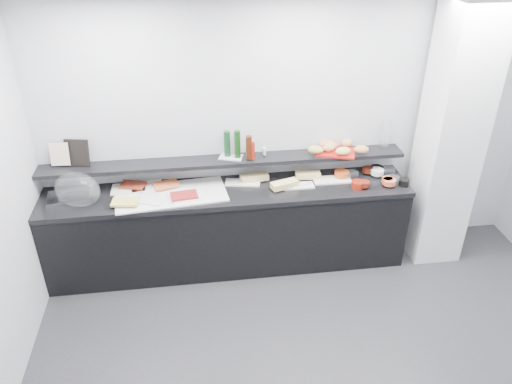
{
  "coord_description": "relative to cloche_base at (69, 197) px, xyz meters",
  "views": [
    {
      "loc": [
        -1.0,
        -2.53,
        3.34
      ],
      "look_at": [
        -0.45,
        1.45,
        1.0
      ],
      "focal_mm": 35.0,
      "sensor_mm": 36.0,
      "label": 1
    }
  ],
  "objects": [
    {
      "name": "cloche_dome",
      "position": [
        0.11,
        -0.06,
        0.11
      ],
      "size": [
        0.52,
        0.44,
        0.34
      ],
      "primitive_type": "ellipsoid",
      "rotation": [
        0.0,
        0.0,
        -0.38
      ],
      "color": "silver",
      "rests_on": "cloche_base"
    },
    {
      "name": "bread_roll_midw",
      "position": [
        2.55,
        0.13,
        0.29
      ],
      "size": [
        0.14,
        0.1,
        0.08
      ],
      "primitive_type": "ellipsoid",
      "rotation": [
        0.0,
        0.0,
        0.1
      ],
      "color": "#B78D45",
      "rests_on": "bread_tray"
    },
    {
      "name": "ceiling",
      "position": [
        2.21,
        -1.73,
        1.78
      ],
      "size": [
        5.0,
        5.0,
        0.0
      ],
      "primitive_type": "plane",
      "color": "white",
      "rests_on": "back_wall"
    },
    {
      "name": "bowl_red_jam",
      "position": [
        2.78,
        -0.16,
        0.02
      ],
      "size": [
        0.14,
        0.14,
        0.07
      ],
      "primitive_type": "cylinder",
      "rotation": [
        0.0,
        0.0,
        -0.14
      ],
      "color": "maroon",
      "rests_on": "counter_top"
    },
    {
      "name": "bottle_hot",
      "position": [
        1.77,
        0.09,
        0.33
      ],
      "size": [
        0.04,
        0.04,
        0.18
      ],
      "primitive_type": "cylinder",
      "rotation": [
        0.0,
        0.0,
        0.01
      ],
      "color": "#9F170B",
      "rests_on": "condiment_tray"
    },
    {
      "name": "fill_black_fruit",
      "position": [
        3.09,
        -0.13,
        0.03
      ],
      "size": [
        0.11,
        0.11,
        0.05
      ],
      "primitive_type": "cylinder",
      "rotation": [
        0.0,
        0.0,
        -0.03
      ],
      "color": "orange",
      "rests_on": "bowl_black_fruit"
    },
    {
      "name": "sandwich_food_left",
      "position": [
        1.79,
        0.11,
        0.02
      ],
      "size": [
        0.29,
        0.15,
        0.06
      ],
      "primitive_type": "cube",
      "rotation": [
        0.0,
        0.0,
        0.14
      ],
      "color": "tan",
      "rests_on": "sandwich_plate_left"
    },
    {
      "name": "counter_top",
      "position": [
        1.51,
        -0.03,
        -0.05
      ],
      "size": [
        3.62,
        0.62,
        0.05
      ],
      "primitive_type": "cube",
      "color": "black",
      "rests_on": "buffet_cabinet"
    },
    {
      "name": "sandwich_plate_left",
      "position": [
        1.67,
        0.08,
        -0.01
      ],
      "size": [
        0.37,
        0.21,
        0.01
      ],
      "primitive_type": "cube",
      "rotation": [
        0.0,
        0.0,
        -0.19
      ],
      "color": "silver",
      "rests_on": "counter_top"
    },
    {
      "name": "carafe",
      "position": [
        3.14,
        0.18,
        0.38
      ],
      "size": [
        0.12,
        0.12,
        0.3
      ],
      "primitive_type": "cylinder",
      "rotation": [
        0.0,
        0.0,
        -0.24
      ],
      "color": "silver",
      "rests_on": "wall_shelf"
    },
    {
      "name": "platter_meat_b",
      "position": [
        1.12,
        -0.14,
        0.0
      ],
      "size": [
        0.3,
        0.21,
        0.01
      ],
      "primitive_type": "cube",
      "rotation": [
        0.0,
        0.0,
        0.09
      ],
      "color": "white",
      "rests_on": "linen_runner"
    },
    {
      "name": "platter_meat_a",
      "position": [
        0.55,
        0.08,
        0.0
      ],
      "size": [
        0.33,
        0.22,
        0.01
      ],
      "primitive_type": "cube",
      "rotation": [
        0.0,
        0.0,
        0.0
      ],
      "color": "silver",
      "rests_on": "linen_runner"
    },
    {
      "name": "bowl_black_fruit",
      "position": [
        3.25,
        -0.18,
        0.02
      ],
      "size": [
        0.12,
        0.12,
        0.07
      ],
      "primitive_type": "cylinder",
      "rotation": [
        0.0,
        0.0,
        0.18
      ],
      "color": "black",
      "rests_on": "counter_top"
    },
    {
      "name": "bottle_brown",
      "position": [
        1.74,
        0.1,
        0.36
      ],
      "size": [
        0.06,
        0.06,
        0.24
      ],
      "primitive_type": "cylinder",
      "rotation": [
        0.0,
        0.0,
        0.01
      ],
      "color": "#3D190B",
      "rests_on": "condiment_tray"
    },
    {
      "name": "bread_roll_nw",
      "position": [
        2.56,
        0.23,
        0.29
      ],
      "size": [
        0.18,
        0.14,
        0.08
      ],
      "primitive_type": "ellipsoid",
      "rotation": [
        0.0,
        0.0,
        -0.31
      ],
      "color": "#BB8147",
      "rests_on": "bread_tray"
    },
    {
      "name": "fill_black_jam",
      "position": [
        2.97,
        0.11,
        0.03
      ],
      "size": [
        0.13,
        0.13,
        0.05
      ],
      "primitive_type": "cylinder",
      "rotation": [
        0.0,
        0.0,
        0.28
      ],
      "color": "#51180B",
      "rests_on": "bowl_black_jam"
    },
    {
      "name": "tongs_right",
      "position": [
        2.35,
        -0.02,
        -0.0
      ],
      "size": [
        0.15,
        0.07,
        0.01
      ],
      "primitive_type": "cylinder",
      "rotation": [
        0.0,
        1.57,
        0.38
      ],
      "color": "#B3B6BA",
      "rests_on": "sandwich_plate_right"
    },
    {
      "name": "food_meat_b",
      "position": [
        1.09,
        -0.15,
        0.02
      ],
      "size": [
        0.27,
        0.19,
        0.02
      ],
      "primitive_type": "cube",
      "rotation": [
        0.0,
        0.0,
        0.13
      ],
      "color": "maroon",
      "rests_on": "platter_meat_b"
    },
    {
      "name": "sandwich_plate_right",
      "position": [
        2.57,
        0.01,
        -0.01
      ],
      "size": [
        0.39,
        0.17,
        0.01
      ],
      "primitive_type": "cube",
      "rotation": [
        0.0,
        0.0,
        -0.01
      ],
      "color": "white",
      "rests_on": "counter_top"
    },
    {
      "name": "sandwich_plate_mid",
      "position": [
        2.21,
        -0.06,
        -0.01
      ],
      "size": [
        0.31,
        0.13,
        0.01
      ],
      "primitive_type": "cube",
      "rotation": [
        0.0,
        0.0,
        0.01
      ],
      "color": "white",
      "rests_on": "counter_top"
    },
    {
      "name": "condiment_tray",
      "position": [
        1.57,
        0.17,
        0.24
      ],
      "size": [
        0.26,
        0.2,
        0.01
      ],
      "primitive_type": "cube",
      "rotation": [
        0.0,
        0.0,
        -0.32
      ],
      "color": "silver",
      "rests_on": "wall_shelf"
    },
    {
      "name": "food_cheese",
      "position": [
        0.54,
        -0.19,
        0.02
      ],
      "size": [
        0.26,
        0.18,
        0.02
      ],
      "primitive_type": "cube",
      "rotation": [
        0.0,
        0.0,
        -0.12
      ],
      "color": "#D6C153",
      "rests_on": "platter_cheese"
    },
    {
      "name": "food_meat_a",
      "position": [
        0.59,
        0.12,
        0.02
      ],
      "size": [
        0.27,
        0.22,
        0.02
      ],
      "primitive_type": "cube",
      "rotation": [
        0.0,
        0.0,
        -0.31
      ],
      "color": "maroon",
      "rests_on": "platter_meat_a"
    },
    {
      "name": "shaker_pepper",
      "position": [
        1.9,
        0.18,
        0.28
      ],
      "size": [
        0.04,
        0.04,
        0.07
      ],
      "primitive_type": "cylinder",
      "rotation": [
        0.0,
        0.0,
        -0.36
      ],
      "color": "white",
      "rests_on": "condiment_tray"
    },
    {
      "name": "bread_roll_n",
      "position": [
        2.55,
        0.22,
        0.29
      ],
      "size": [
        0.17,
        0.13,
        0.08
      ],
      "primitive_type": "ellipsoid",
      "rotation": [
        0.0,
        0.0,
        0.25
      ],
      "color": "#AE7D42",
      "rests_on": "bread_tray"
    },
    {
      "name": "bowl_glass_salmon",
      "position": [
        3.16,
        -0.13,
        0.02
      ],
      "size": [
        0.14,
        0.14,
        0.07
      ],
      "primitive_type": "cylinder",
      "rotation": [
        0.0,
        0.0,
        -0.03
      ],
      "color": "white",
      "rests_on": "counter_top"
    },
    {
      "name": "bottle_green_a",
      "position": [
        1.54,
        0.19,
        0.37
      ],
      "size": [
        0.07,
        0.07,
        0.26
      ],
      "primitive_type": "cylinder",
      "rotation": [
        0.0,
        0.0,
        0.22
      ],
      "color": "#103E1D",
      "rests_on": "condiment_tray"
    },
    {
      "name": "framed_print",
      "position": [
        0.1,
        0.21,
        0.36
      ],
      "size": [
        0.24,
        0.12,
        0.26
      ],
      "primitive_type": "cube",
      "rotation": [
        -0.21,
        0.0,
        -0.2
      ],
      "color": "black",
      "rests_on": "wall_shelf"
    },
    {
      "name": "column",
      "position": [
        3.71,
        -0.08,
        0.43
      ],
      "size": [
        0.5,
        0.5,
        2.7
      ],
      "primitive_type": "cube",
      "color": "white",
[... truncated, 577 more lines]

